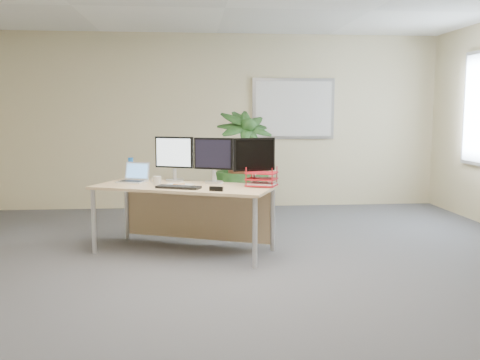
{
  "coord_description": "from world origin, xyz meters",
  "views": [
    {
      "loc": [
        -0.42,
        -4.39,
        1.5
      ],
      "look_at": [
        0.02,
        0.35,
        0.89
      ],
      "focal_mm": 40.0,
      "sensor_mm": 36.0,
      "label": 1
    }
  ],
  "objects": [
    {
      "name": "whiteboard",
      "position": [
        1.2,
        3.97,
        1.55
      ],
      "size": [
        1.3,
        0.04,
        0.95
      ],
      "color": "#BABABF",
      "rests_on": "back_wall"
    },
    {
      "name": "desk",
      "position": [
        -0.46,
        1.36,
        0.57
      ],
      "size": [
        2.04,
        1.47,
        0.72
      ],
      "color": "#D8AF7F",
      "rests_on": "floor"
    },
    {
      "name": "monitor_dark",
      "position": [
        0.25,
        1.22,
        1.01
      ],
      "size": [
        0.45,
        0.21,
        0.51
      ],
      "color": "silver",
      "rests_on": "desk"
    },
    {
      "name": "back_wall",
      "position": [
        0.0,
        4.0,
        1.35
      ],
      "size": [
        7.0,
        0.04,
        2.7
      ],
      "primitive_type": "cube",
      "color": "beige",
      "rests_on": "floor"
    },
    {
      "name": "floor_plant",
      "position": [
        0.28,
        2.76,
        0.75
      ],
      "size": [
        1.08,
        1.08,
        1.5
      ],
      "primitive_type": "imported",
      "rotation": [
        0.0,
        0.0,
        0.36
      ],
      "color": "#133515",
      "rests_on": "floor"
    },
    {
      "name": "spiral_notebook",
      "position": [
        -0.55,
        1.27,
        0.73
      ],
      "size": [
        0.34,
        0.3,
        0.01
      ],
      "primitive_type": "cube",
      "rotation": [
        0.0,
        0.0,
        -0.43
      ],
      "color": "silver",
      "rests_on": "desk"
    },
    {
      "name": "yellow_highlighter",
      "position": [
        -0.36,
        1.13,
        0.73
      ],
      "size": [
        0.11,
        0.07,
        0.02
      ],
      "primitive_type": "cylinder",
      "rotation": [
        0.0,
        1.57,
        -0.54
      ],
      "color": "#F7FF1A",
      "rests_on": "desk"
    },
    {
      "name": "coffee_mug",
      "position": [
        -0.78,
        1.33,
        0.77
      ],
      "size": [
        0.12,
        0.09,
        0.1
      ],
      "color": "silver",
      "rests_on": "desk"
    },
    {
      "name": "orange_pen",
      "position": [
        -0.55,
        1.27,
        0.74
      ],
      "size": [
        0.13,
        0.01,
        0.01
      ],
      "primitive_type": "cylinder",
      "rotation": [
        0.0,
        1.57,
        0.03
      ],
      "color": "orange",
      "rests_on": "spiral_notebook"
    },
    {
      "name": "monitor_left",
      "position": [
        -0.6,
        1.63,
        1.01
      ],
      "size": [
        0.43,
        0.21,
        0.5
      ],
      "color": "silver",
      "rests_on": "desk"
    },
    {
      "name": "laptop",
      "position": [
        -1.05,
        1.63,
        0.78
      ],
      "size": [
        0.38,
        0.36,
        0.21
      ],
      "color": "silver",
      "rests_on": "desk"
    },
    {
      "name": "floor",
      "position": [
        0.0,
        0.0,
        0.0
      ],
      "size": [
        8.0,
        8.0,
        0.0
      ],
      "primitive_type": "plane",
      "color": "#4D4D52",
      "rests_on": "ground"
    },
    {
      "name": "monitor_right",
      "position": [
        -0.17,
        1.44,
        1.01
      ],
      "size": [
        0.43,
        0.21,
        0.5
      ],
      "color": "silver",
      "rests_on": "desk"
    },
    {
      "name": "water_bottle",
      "position": [
        -1.11,
        1.84,
        0.84
      ],
      "size": [
        0.07,
        0.07,
        0.25
      ],
      "color": "silver",
      "rests_on": "desk"
    },
    {
      "name": "stapler",
      "position": [
        -0.17,
        0.84,
        0.75
      ],
      "size": [
        0.14,
        0.09,
        0.05
      ],
      "primitive_type": "cube",
      "rotation": [
        0.0,
        0.0,
        -0.4
      ],
      "color": "black",
      "rests_on": "desk"
    },
    {
      "name": "letter_tray",
      "position": [
        0.32,
        1.13,
        0.79
      ],
      "size": [
        0.37,
        0.33,
        0.14
      ],
      "color": "#B41620",
      "rests_on": "desk"
    },
    {
      "name": "keyboard",
      "position": [
        -0.55,
        1.06,
        0.74
      ],
      "size": [
        0.48,
        0.32,
        0.03
      ],
      "primitive_type": "cube",
      "rotation": [
        0.0,
        0.0,
        -0.4
      ],
      "color": "black",
      "rests_on": "desk"
    }
  ]
}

